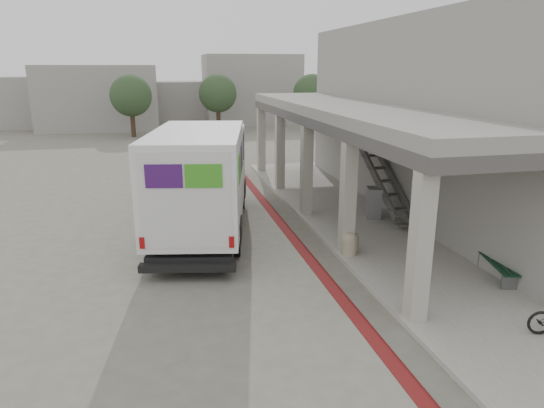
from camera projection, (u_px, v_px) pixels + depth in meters
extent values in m
plane|color=#625F54|center=(280.00, 268.00, 13.23)|extent=(120.00, 120.00, 0.00)
cube|color=#5E1212|center=(295.00, 241.00, 15.32)|extent=(0.35, 40.00, 0.01)
cube|color=gray|center=(413.00, 254.00, 14.08)|extent=(4.40, 28.00, 0.12)
cube|color=gray|center=(442.00, 117.00, 18.10)|extent=(4.30, 17.00, 7.00)
cube|color=#4D4A48|center=(348.00, 120.00, 17.28)|extent=(3.40, 16.90, 0.35)
cube|color=gray|center=(348.00, 110.00, 17.19)|extent=(3.40, 16.90, 0.35)
cube|color=gray|center=(99.00, 98.00, 42.64)|extent=(10.00, 6.00, 5.50)
cube|color=gray|center=(178.00, 102.00, 48.11)|extent=(8.00, 6.00, 4.00)
cube|color=gray|center=(251.00, 89.00, 47.41)|extent=(9.00, 6.00, 6.50)
cube|color=gray|center=(34.00, 102.00, 44.29)|extent=(7.00, 5.00, 4.50)
cylinder|color=#38281C|center=(133.00, 122.00, 38.08)|extent=(0.36, 0.36, 2.40)
sphere|color=#294226|center=(131.00, 96.00, 37.54)|extent=(3.20, 3.20, 3.20)
cylinder|color=#38281C|center=(218.00, 117.00, 41.48)|extent=(0.36, 0.36, 2.40)
sphere|color=#294226|center=(218.00, 93.00, 40.93)|extent=(3.20, 3.20, 3.20)
cylinder|color=#38281C|center=(311.00, 116.00, 42.27)|extent=(0.36, 0.36, 2.40)
sphere|color=#294226|center=(312.00, 93.00, 41.73)|extent=(3.20, 3.20, 3.20)
cube|color=black|center=(204.00, 220.00, 16.05)|extent=(3.69, 7.82, 0.32)
cube|color=silver|center=(198.00, 177.00, 14.67)|extent=(3.62, 5.99, 2.80)
cube|color=silver|center=(210.00, 160.00, 18.28)|extent=(2.93, 2.51, 2.47)
cube|color=silver|center=(213.00, 177.00, 19.62)|extent=(2.45, 1.10, 0.86)
cube|color=black|center=(211.00, 141.00, 18.95)|extent=(2.42, 0.98, 1.13)
cube|color=black|center=(188.00, 267.00, 12.35)|extent=(2.48, 0.75, 0.19)
cube|color=#3C135A|center=(159.00, 157.00, 15.23)|extent=(0.32, 1.48, 0.81)
cube|color=#3A9821|center=(148.00, 167.00, 13.68)|extent=(0.32, 1.48, 0.81)
cube|color=#3C135A|center=(164.00, 176.00, 11.76)|extent=(0.90, 0.21, 0.59)
cube|color=#3A9821|center=(203.00, 176.00, 11.79)|extent=(0.90, 0.21, 0.59)
cylinder|color=black|center=(182.00, 197.00, 18.70)|extent=(0.48, 1.01, 0.97)
cylinder|color=black|center=(240.00, 196.00, 18.76)|extent=(0.48, 1.01, 0.97)
cylinder|color=black|center=(156.00, 241.00, 13.94)|extent=(0.48, 1.01, 0.97)
cylinder|color=black|center=(235.00, 240.00, 14.00)|extent=(0.48, 1.01, 0.97)
cube|color=slate|center=(509.00, 282.00, 11.66)|extent=(0.38, 0.17, 0.37)
cube|color=slate|center=(485.00, 259.00, 13.07)|extent=(0.38, 0.17, 0.37)
cube|color=#10311E|center=(492.00, 263.00, 12.31)|extent=(0.53, 1.72, 0.04)
cube|color=#10311E|center=(497.00, 263.00, 12.31)|extent=(0.53, 1.72, 0.04)
cube|color=#10311E|center=(503.00, 263.00, 12.30)|extent=(0.53, 1.72, 0.04)
cylinder|color=gray|center=(349.00, 247.00, 13.84)|extent=(0.44, 0.44, 0.44)
sphere|color=gray|center=(349.00, 240.00, 13.78)|extent=(0.44, 0.44, 0.44)
cylinder|color=gray|center=(352.00, 244.00, 14.19)|extent=(0.38, 0.38, 0.38)
sphere|color=gray|center=(352.00, 238.00, 14.14)|extent=(0.38, 0.38, 0.38)
cube|color=gray|center=(374.00, 203.00, 17.23)|extent=(0.64, 0.75, 1.08)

